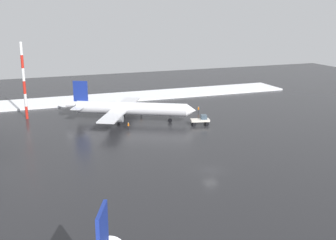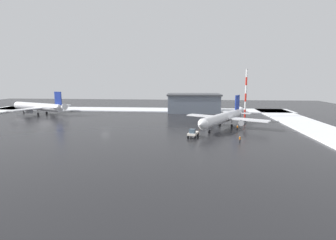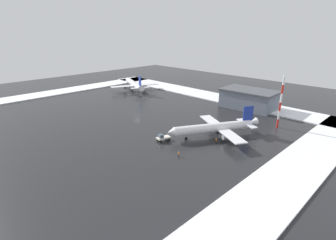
{
  "view_description": "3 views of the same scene",
  "coord_description": "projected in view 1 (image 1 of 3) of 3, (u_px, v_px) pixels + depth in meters",
  "views": [
    {
      "loc": [
        62.49,
        -31.77,
        27.43
      ],
      "look_at": [
        -18.56,
        -1.03,
        4.7
      ],
      "focal_mm": 45.0,
      "sensor_mm": 36.0,
      "label": 1
    },
    {
      "loc": [
        -27.77,
        80.85,
        15.7
      ],
      "look_at": [
        -20.36,
        -0.05,
        2.96
      ],
      "focal_mm": 28.0,
      "sensor_mm": 36.0,
      "label": 2
    },
    {
      "loc": [
        -86.55,
        66.73,
        35.47
      ],
      "look_at": [
        -23.04,
        3.73,
        4.33
      ],
      "focal_mm": 28.0,
      "sensor_mm": 36.0,
      "label": 3
    }
  ],
  "objects": [
    {
      "name": "ground_crew_mid_apron",
      "position": [
        198.0,
        109.0,
        115.6
      ],
      "size": [
        0.36,
        0.36,
        1.71
      ],
      "rotation": [
        0.0,
        0.0,
        1.08
      ],
      "color": "black",
      "rests_on": "ground_plane"
    },
    {
      "name": "snow_bank_left",
      "position": [
        118.0,
        97.0,
        134.91
      ],
      "size": [
        14.0,
        116.0,
        0.47
      ],
      "primitive_type": "cube",
      "color": "white",
      "rests_on": "ground_plane"
    },
    {
      "name": "airplane_distant_tail",
      "position": [
        128.0,
        108.0,
        106.5
      ],
      "size": [
        26.25,
        30.74,
        9.98
      ],
      "rotation": [
        0.0,
        0.0,
        1.07
      ],
      "color": "white",
      "rests_on": "ground_plane"
    },
    {
      "name": "pushback_tug",
      "position": [
        201.0,
        120.0,
        103.39
      ],
      "size": [
        3.24,
        4.99,
        2.5
      ],
      "rotation": [
        0.0,
        0.0,
        1.33
      ],
      "color": "silver",
      "rests_on": "ground_plane"
    },
    {
      "name": "ground_crew_beside_wing",
      "position": [
        128.0,
        125.0,
        99.39
      ],
      "size": [
        0.36,
        0.36,
        1.71
      ],
      "rotation": [
        0.0,
        0.0,
        5.83
      ],
      "color": "black",
      "rests_on": "ground_plane"
    },
    {
      "name": "antenna_mast",
      "position": [
        24.0,
        81.0,
        106.95
      ],
      "size": [
        0.7,
        0.7,
        19.78
      ],
      "color": "red",
      "rests_on": "ground_plane"
    },
    {
      "name": "ground_crew_by_nose_gear",
      "position": [
        141.0,
        112.0,
        112.02
      ],
      "size": [
        0.36,
        0.36,
        1.71
      ],
      "rotation": [
        0.0,
        0.0,
        4.6
      ],
      "color": "black",
      "rests_on": "ground_plane"
    },
    {
      "name": "ground_plane",
      "position": [
        211.0,
        170.0,
        74.37
      ],
      "size": [
        240.0,
        240.0,
        0.0
      ],
      "primitive_type": "plane",
      "color": "#232326"
    }
  ]
}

